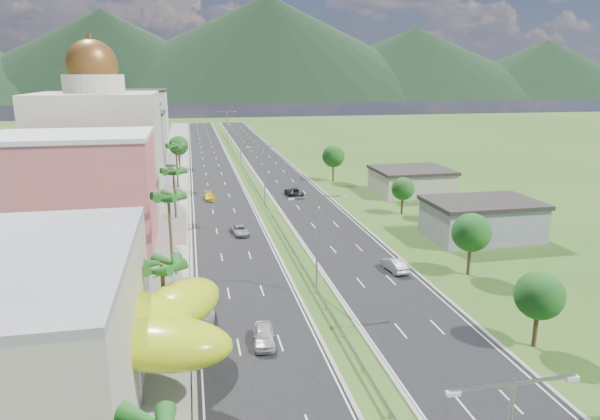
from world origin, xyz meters
TOP-DOWN VIEW (x-y plane):
  - ground at (0.00, 0.00)m, footprint 500.00×500.00m
  - road_left at (-7.50, 90.00)m, footprint 11.00×260.00m
  - road_right at (7.50, 90.00)m, footprint 11.00×260.00m
  - sidewalk_left at (-17.00, 90.00)m, footprint 7.00×260.00m
  - median_guardrail at (0.00, 71.99)m, footprint 0.10×216.06m
  - streetlight_median_b at (0.00, 10.00)m, footprint 6.04×0.25m
  - streetlight_median_c at (0.00, 50.00)m, footprint 6.04×0.25m
  - streetlight_median_d at (0.00, 95.00)m, footprint 6.04×0.25m
  - streetlight_median_e at (0.00, 140.00)m, footprint 6.04×0.25m
  - lime_canopy at (-20.00, -4.00)m, footprint 18.00×15.00m
  - pink_shophouse at (-28.00, 32.00)m, footprint 20.00×15.00m
  - domed_building at (-28.00, 55.00)m, footprint 20.00×20.00m
  - midrise_grey at (-27.00, 80.00)m, footprint 16.00×15.00m
  - midrise_beige at (-27.00, 102.00)m, footprint 16.00×15.00m
  - midrise_white at (-27.00, 125.00)m, footprint 16.00×15.00m
  - shed_near at (28.00, 25.00)m, footprint 15.00×10.00m
  - shed_far at (30.00, 55.00)m, footprint 14.00×12.00m
  - palm_tree_b at (-15.50, 2.00)m, footprint 3.60×3.60m
  - palm_tree_c at (-15.50, 22.00)m, footprint 3.60×3.60m
  - palm_tree_d at (-15.50, 45.00)m, footprint 3.60×3.60m
  - palm_tree_e at (-15.50, 70.00)m, footprint 3.60×3.60m
  - leafy_tree_lfar at (-15.50, 95.00)m, footprint 4.90×4.90m
  - leafy_tree_ra at (16.00, -5.00)m, footprint 4.20×4.20m
  - leafy_tree_rb at (19.00, 12.00)m, footprint 4.55×4.55m
  - leafy_tree_rc at (22.00, 40.00)m, footprint 3.85×3.85m
  - leafy_tree_rd at (18.00, 70.00)m, footprint 4.90×4.90m
  - mountain_ridge at (60.00, 450.00)m, footprint 860.00×140.00m
  - car_white_near_left at (-7.09, 0.14)m, footprint 2.26×4.74m
  - car_dark_left at (-11.85, 5.58)m, footprint 1.59×4.22m
  - car_silver_mid_left at (-6.06, 33.63)m, footprint 2.77×4.85m
  - car_yellow_far_left at (-9.55, 57.11)m, footprint 2.18×4.82m
  - car_silver_right at (10.78, 14.78)m, footprint 2.19×4.79m
  - car_dark_far_right at (6.61, 57.14)m, footprint 3.20×5.91m
  - motorcycle at (-12.28, 12.00)m, footprint 0.83×2.09m

SIDE VIEW (x-z plane):
  - ground at x=0.00m, z-range 0.00..0.00m
  - mountain_ridge at x=60.00m, z-range -45.00..45.00m
  - road_left at x=-7.50m, z-range 0.00..0.04m
  - road_right at x=7.50m, z-range 0.00..0.04m
  - sidewalk_left at x=-17.00m, z-range 0.00..0.12m
  - median_guardrail at x=0.00m, z-range 0.24..1.00m
  - car_silver_mid_left at x=-6.06m, z-range 0.04..1.32m
  - motorcycle at x=-12.28m, z-range 0.04..1.34m
  - car_yellow_far_left at x=-9.55m, z-range 0.04..1.41m
  - car_dark_left at x=-11.85m, z-range 0.04..1.42m
  - car_silver_right at x=10.78m, z-range 0.04..1.56m
  - car_white_near_left at x=-7.09m, z-range 0.04..1.61m
  - car_dark_far_right at x=6.61m, z-range 0.04..1.61m
  - shed_far at x=30.00m, z-range 0.00..4.40m
  - shed_near at x=28.00m, z-range 0.00..5.00m
  - leafy_tree_rc at x=22.00m, z-range 1.21..7.54m
  - leafy_tree_ra at x=16.00m, z-range 1.33..8.23m
  - lime_canopy at x=-20.00m, z-range 1.29..8.69m
  - leafy_tree_rb at x=19.00m, z-range 1.44..8.92m
  - leafy_tree_lfar at x=-15.50m, z-range 1.55..9.60m
  - leafy_tree_rd at x=18.00m, z-range 1.55..9.60m
  - midrise_beige at x=-27.00m, z-range 0.00..13.00m
  - streetlight_median_b at x=0.00m, z-range 1.25..12.25m
  - streetlight_median_c at x=0.00m, z-range 1.25..12.25m
  - streetlight_median_d at x=0.00m, z-range 1.25..12.25m
  - streetlight_median_e at x=0.00m, z-range 1.25..12.25m
  - palm_tree_b at x=-15.50m, z-range 3.01..11.11m
  - pink_shophouse at x=-28.00m, z-range 0.00..15.00m
  - palm_tree_d at x=-15.50m, z-range 3.24..11.84m
  - midrise_grey at x=-27.00m, z-range 0.00..16.00m
  - palm_tree_e at x=-15.50m, z-range 3.61..13.01m
  - palm_tree_c at x=-15.50m, z-range 3.70..13.30m
  - midrise_white at x=-27.00m, z-range 0.00..18.00m
  - domed_building at x=-28.00m, z-range -3.00..25.70m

